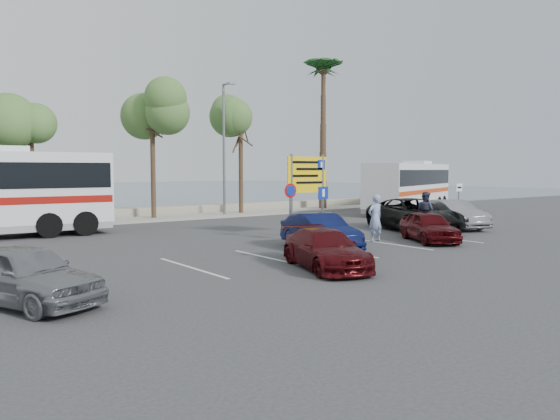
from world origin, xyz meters
TOP-DOWN VIEW (x-y plane):
  - ground at (0.00, 0.00)m, footprint 120.00×120.00m
  - kerb_strip at (0.00, 14.00)m, footprint 44.00×2.40m
  - seawall at (0.00, 16.00)m, footprint 48.00×0.80m
  - sea at (0.00, 60.00)m, footprint 140.00×140.00m
  - tree_left at (-8.00, 14.00)m, footprint 3.20×3.20m
  - tree_mid at (-1.50, 14.00)m, footprint 3.20×3.20m
  - tree_right at (4.50, 14.00)m, footprint 3.20×3.20m
  - palm_tree at (11.50, 14.00)m, footprint 4.80×4.80m
  - street_lamp_right at (3.00, 13.52)m, footprint 0.45×1.15m
  - direction_sign at (1.00, 3.20)m, footprint 2.20×0.12m
  - sign_no_stop at (-0.60, 2.38)m, footprint 0.60×0.08m
  - sign_parking at (-0.20, 0.79)m, footprint 0.50×0.07m
  - sign_taxi at (9.80, 1.49)m, footprint 0.50×0.07m
  - lane_markings at (-1.14, -1.00)m, footprint 12.02×4.20m
  - coach_bus_right at (14.88, 8.93)m, footprint 11.42×6.43m
  - car_silver_a at (-12.00, -2.84)m, footprint 3.01×4.23m
  - car_blue at (-1.50, -0.53)m, footprint 2.23×4.22m
  - car_maroon at (-3.90, -3.50)m, footprint 2.82×4.32m
  - car_red at (3.50, -1.52)m, footprint 3.10×3.91m
  - suv_black at (6.19, 1.50)m, footprint 4.24×6.08m
  - car_silver_b at (8.59, 0.96)m, footprint 2.88×4.54m
  - pedestrian_near at (1.75, -0.20)m, footprint 0.73×0.50m
  - pedestrian_far at (6.47, 1.00)m, footprint 0.75×0.94m

SIDE VIEW (x-z plane):
  - ground at x=0.00m, z-range 0.00..0.00m
  - lane_markings at x=-1.14m, z-range 0.00..0.01m
  - sea at x=0.00m, z-range 0.01..0.01m
  - kerb_strip at x=0.00m, z-range 0.00..0.15m
  - seawall at x=0.00m, z-range 0.00..0.60m
  - car_maroon at x=-3.90m, z-range 0.00..1.16m
  - car_red at x=3.50m, z-range 0.00..1.25m
  - car_blue at x=-1.50m, z-range 0.00..1.32m
  - car_silver_a at x=-12.00m, z-range 0.00..1.34m
  - car_silver_b at x=8.59m, z-range 0.00..1.41m
  - suv_black at x=6.19m, z-range 0.00..1.54m
  - pedestrian_far at x=6.47m, z-range 0.00..1.88m
  - pedestrian_near at x=1.75m, z-range 0.00..1.93m
  - sign_taxi at x=9.80m, z-range 0.32..2.52m
  - sign_parking at x=-0.20m, z-range 0.34..2.59m
  - sign_no_stop at x=-0.60m, z-range 0.40..2.75m
  - coach_bus_right at x=14.88m, z-range -0.13..3.40m
  - direction_sign at x=1.00m, z-range 0.63..4.23m
  - street_lamp_right at x=3.00m, z-range 0.59..8.60m
  - tree_left at x=-8.00m, z-range 2.40..9.60m
  - tree_right at x=4.50m, z-range 2.47..9.87m
  - tree_mid at x=-1.50m, z-range 2.65..10.65m
  - palm_tree at x=11.50m, z-range 4.27..15.47m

